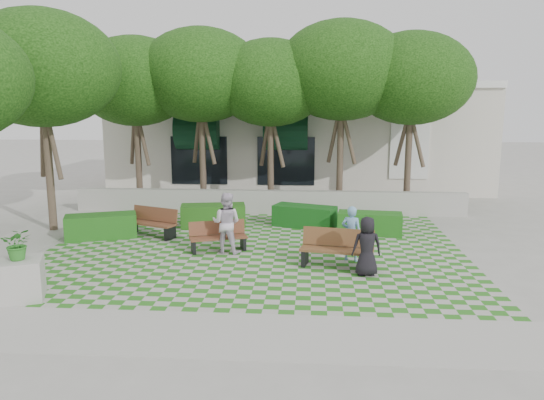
# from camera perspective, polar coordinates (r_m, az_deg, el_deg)

# --- Properties ---
(ground) EXTENTS (90.00, 90.00, 0.00)m
(ground) POSITION_cam_1_polar(r_m,az_deg,el_deg) (14.53, -2.41, -6.49)
(ground) COLOR gray
(ground) RESTS_ON ground
(lawn) EXTENTS (12.00, 12.00, 0.00)m
(lawn) POSITION_cam_1_polar(r_m,az_deg,el_deg) (15.48, -1.99, -5.39)
(lawn) COLOR #2B721E
(lawn) RESTS_ON ground
(sidewalk_south) EXTENTS (16.00, 2.00, 0.01)m
(sidewalk_south) POSITION_cam_1_polar(r_m,az_deg,el_deg) (10.17, -5.54, -14.17)
(sidewalk_south) COLOR #9E9B93
(sidewalk_south) RESTS_ON ground
(sidewalk_west) EXTENTS (2.00, 12.00, 0.01)m
(sidewalk_west) POSITION_cam_1_polar(r_m,az_deg,el_deg) (17.75, -25.85, -4.39)
(sidewalk_west) COLOR #9E9B93
(sidewalk_west) RESTS_ON ground
(retaining_wall) EXTENTS (15.00, 0.36, 0.90)m
(retaining_wall) POSITION_cam_1_polar(r_m,az_deg,el_deg) (20.43, -0.43, -0.21)
(retaining_wall) COLOR #9E9B93
(retaining_wall) RESTS_ON ground
(bench_east) EXTENTS (1.96, 0.96, 0.99)m
(bench_east) POSITION_cam_1_polar(r_m,az_deg,el_deg) (13.94, 7.01, -5.27)
(bench_east) COLOR brown
(bench_east) RESTS_ON ground
(bench_mid) EXTENTS (1.72, 1.07, 0.86)m
(bench_mid) POSITION_cam_1_polar(r_m,az_deg,el_deg) (15.40, -5.82, -3.96)
(bench_mid) COLOR brown
(bench_mid) RESTS_ON ground
(bench_west) EXTENTS (1.84, 1.23, 0.92)m
(bench_west) POSITION_cam_1_polar(r_m,az_deg,el_deg) (17.38, -12.81, -2.40)
(bench_west) COLOR #57301E
(bench_west) RESTS_ON ground
(hedge_east) EXTENTS (2.13, 1.05, 0.72)m
(hedge_east) POSITION_cam_1_polar(r_m,az_deg,el_deg) (17.53, 10.47, -2.48)
(hedge_east) COLOR #195216
(hedge_east) RESTS_ON ground
(hedge_midright) EXTENTS (2.28, 1.53, 0.74)m
(hedge_midright) POSITION_cam_1_polar(r_m,az_deg,el_deg) (18.27, 3.51, -1.77)
(hedge_midright) COLOR #124617
(hedge_midright) RESTS_ON ground
(hedge_midleft) EXTENTS (2.31, 1.25, 0.76)m
(hedge_midleft) POSITION_cam_1_polar(r_m,az_deg,el_deg) (18.41, -6.35, -1.68)
(hedge_midleft) COLOR #1D4E15
(hedge_midleft) RESTS_ON ground
(hedge_west) EXTENTS (2.32, 1.57, 0.75)m
(hedge_west) POSITION_cam_1_polar(r_m,az_deg,el_deg) (17.61, -17.90, -2.70)
(hedge_west) COLOR #195115
(hedge_west) RESTS_ON ground
(planter_front) EXTENTS (1.16, 1.16, 1.60)m
(planter_front) POSITION_cam_1_polar(r_m,az_deg,el_deg) (12.80, -25.45, -6.87)
(planter_front) COLOR #9E9B93
(planter_front) RESTS_ON ground
(person_blue) EXTENTS (0.64, 0.53, 1.51)m
(person_blue) POSITION_cam_1_polar(r_m,az_deg,el_deg) (14.45, 8.53, -3.59)
(person_blue) COLOR #6E9EC9
(person_blue) RESTS_ON ground
(person_dark) EXTENTS (0.78, 0.55, 1.49)m
(person_dark) POSITION_cam_1_polar(r_m,az_deg,el_deg) (13.30, 10.17, -4.92)
(person_dark) COLOR black
(person_dark) RESTS_ON ground
(person_white) EXTENTS (0.95, 0.80, 1.74)m
(person_white) POSITION_cam_1_polar(r_m,az_deg,el_deg) (15.08, -4.94, -2.46)
(person_white) COLOR silver
(person_white) RESTS_ON ground
(tree_row) EXTENTS (17.70, 13.40, 7.41)m
(tree_row) POSITION_cam_1_polar(r_m,az_deg,el_deg) (20.09, -5.96, 13.11)
(tree_row) COLOR #47382B
(tree_row) RESTS_ON ground
(building) EXTENTS (18.00, 8.92, 5.15)m
(building) POSITION_cam_1_polar(r_m,az_deg,el_deg) (27.95, 2.80, 6.94)
(building) COLOR beige
(building) RESTS_ON ground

